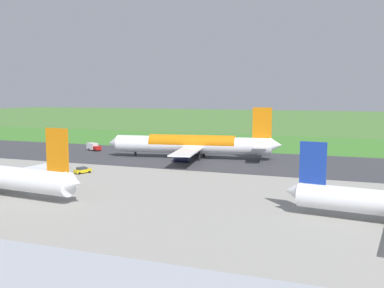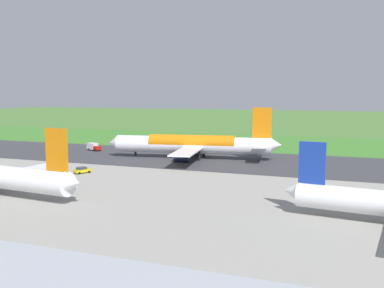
{
  "view_description": "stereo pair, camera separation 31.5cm",
  "coord_description": "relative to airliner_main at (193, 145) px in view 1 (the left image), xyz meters",
  "views": [
    {
      "loc": [
        -39.67,
        123.55,
        19.86
      ],
      "look_at": [
        6.39,
        0.0,
        4.5
      ],
      "focal_mm": 40.59,
      "sensor_mm": 36.0,
      "label": 1
    },
    {
      "loc": [
        -39.96,
        123.44,
        19.86
      ],
      "look_at": [
        6.39,
        0.0,
        4.5
      ],
      "focal_mm": 40.59,
      "sensor_mm": 36.0,
      "label": 2
    }
  ],
  "objects": [
    {
      "name": "apron_concrete",
      "position": [
        -6.02,
        56.65,
        -4.33
      ],
      "size": [
        440.0,
        110.0,
        0.05
      ],
      "primitive_type": "cube",
      "color": "gray",
      "rests_on": "ground"
    },
    {
      "name": "traffic_cone_orange",
      "position": [
        7.91,
        -43.76,
        -4.08
      ],
      "size": [
        0.4,
        0.4,
        0.55
      ],
      "primitive_type": "cone",
      "color": "orange",
      "rests_on": "ground"
    },
    {
      "name": "airliner_main",
      "position": [
        0.0,
        0.0,
        0.0
      ],
      "size": [
        54.03,
        44.4,
        15.88
      ],
      "color": "white",
      "rests_on": "ground"
    },
    {
      "name": "runway_asphalt",
      "position": [
        -6.02,
        0.06,
        -4.32
      ],
      "size": [
        600.0,
        40.76,
        0.06
      ],
      "primitive_type": "cube",
      "color": "#38383D",
      "rests_on": "ground"
    },
    {
      "name": "grass_verge_foreground",
      "position": [
        -6.02,
        -41.67,
        -4.33
      ],
      "size": [
        600.0,
        80.0,
        0.04
      ],
      "primitive_type": "cube",
      "color": "#3C782B",
      "rests_on": "ground"
    },
    {
      "name": "service_car_followme",
      "position": [
        17.3,
        33.13,
        -3.51
      ],
      "size": [
        3.39,
        4.57,
        1.62
      ],
      "color": "gold",
      "rests_on": "ground"
    },
    {
      "name": "no_stopping_sign",
      "position": [
        3.66,
        -37.5,
        -2.78
      ],
      "size": [
        0.6,
        0.1,
        2.66
      ],
      "color": "slate",
      "rests_on": "ground"
    },
    {
      "name": "service_truck_baggage",
      "position": [
        39.09,
        -5.17,
        -2.95
      ],
      "size": [
        6.22,
        4.21,
        2.65
      ],
      "color": "#B21914",
      "rests_on": "ground"
    },
    {
      "name": "ground_plane",
      "position": [
        -6.02,
        0.06,
        -4.35
      ],
      "size": [
        800.0,
        800.0,
        0.0
      ],
      "primitive_type": "plane",
      "color": "#477233"
    }
  ]
}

